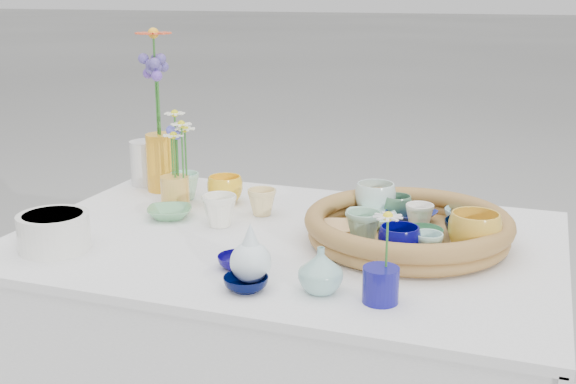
% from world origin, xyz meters
% --- Properties ---
extents(wicker_tray, '(0.47, 0.47, 0.08)m').
position_xyz_m(wicker_tray, '(0.28, 0.05, 0.80)').
color(wicker_tray, brown).
rests_on(wicker_tray, display_table).
extents(tray_ceramic_0, '(0.15, 0.15, 0.03)m').
position_xyz_m(tray_ceramic_0, '(0.27, 0.16, 0.80)').
color(tray_ceramic_0, navy).
rests_on(tray_ceramic_0, wicker_tray).
extents(tray_ceramic_1, '(0.16, 0.16, 0.04)m').
position_xyz_m(tray_ceramic_1, '(0.42, 0.10, 0.80)').
color(tray_ceramic_1, black).
rests_on(tray_ceramic_1, wicker_tray).
extents(tray_ceramic_2, '(0.13, 0.13, 0.09)m').
position_xyz_m(tray_ceramic_2, '(0.43, -0.00, 0.83)').
color(tray_ceramic_2, gold).
rests_on(tray_ceramic_2, wicker_tray).
extents(tray_ceramic_3, '(0.12, 0.12, 0.03)m').
position_xyz_m(tray_ceramic_3, '(0.32, 0.03, 0.80)').
color(tray_ceramic_3, '#3C7C53').
rests_on(tray_ceramic_3, wicker_tray).
extents(tray_ceramic_4, '(0.10, 0.10, 0.07)m').
position_xyz_m(tray_ceramic_4, '(0.19, -0.03, 0.82)').
color(tray_ceramic_4, '#8BBB9E').
rests_on(tray_ceramic_4, wicker_tray).
extents(tray_ceramic_5, '(0.15, 0.15, 0.03)m').
position_xyz_m(tray_ceramic_5, '(0.18, 0.10, 0.80)').
color(tray_ceramic_5, '#ABEBD5').
rests_on(tray_ceramic_5, wicker_tray).
extents(tray_ceramic_6, '(0.13, 0.13, 0.08)m').
position_xyz_m(tray_ceramic_6, '(0.17, 0.19, 0.82)').
color(tray_ceramic_6, silver).
rests_on(tray_ceramic_6, wicker_tray).
extents(tray_ceramic_7, '(0.07, 0.07, 0.06)m').
position_xyz_m(tray_ceramic_7, '(0.30, 0.11, 0.81)').
color(tray_ceramic_7, white).
rests_on(tray_ceramic_7, wicker_tray).
extents(tray_ceramic_8, '(0.11, 0.11, 0.03)m').
position_xyz_m(tray_ceramic_8, '(0.39, 0.21, 0.80)').
color(tray_ceramic_8, '#A4DEED').
rests_on(tray_ceramic_8, wicker_tray).
extents(tray_ceramic_9, '(0.10, 0.10, 0.07)m').
position_xyz_m(tray_ceramic_9, '(0.29, -0.09, 0.82)').
color(tray_ceramic_9, '#04025A').
rests_on(tray_ceramic_9, wicker_tray).
extents(tray_ceramic_10, '(0.12, 0.12, 0.03)m').
position_xyz_m(tray_ceramic_10, '(0.13, 0.01, 0.80)').
color(tray_ceramic_10, '#E8B672').
rests_on(tray_ceramic_10, wicker_tray).
extents(tray_ceramic_11, '(0.07, 0.07, 0.06)m').
position_xyz_m(tray_ceramic_11, '(0.35, -0.08, 0.81)').
color(tray_ceramic_11, '#A6D8C5').
rests_on(tray_ceramic_11, wicker_tray).
extents(tray_ceramic_12, '(0.08, 0.08, 0.06)m').
position_xyz_m(tray_ceramic_12, '(0.23, 0.18, 0.81)').
color(tray_ceramic_12, '#447050').
rests_on(tray_ceramic_12, wicker_tray).
extents(loose_ceramic_0, '(0.12, 0.12, 0.08)m').
position_xyz_m(loose_ceramic_0, '(-0.25, 0.21, 0.80)').
color(loose_ceramic_0, yellow).
rests_on(loose_ceramic_0, display_table).
extents(loose_ceramic_1, '(0.09, 0.09, 0.07)m').
position_xyz_m(loose_ceramic_1, '(-0.11, 0.14, 0.80)').
color(loose_ceramic_1, '#EFD48C').
rests_on(loose_ceramic_1, display_table).
extents(loose_ceramic_2, '(0.15, 0.15, 0.03)m').
position_xyz_m(loose_ceramic_2, '(-0.33, 0.04, 0.78)').
color(loose_ceramic_2, '#65A570').
rests_on(loose_ceramic_2, display_table).
extents(loose_ceramic_3, '(0.11, 0.11, 0.08)m').
position_xyz_m(loose_ceramic_3, '(-0.18, 0.02, 0.80)').
color(loose_ceramic_3, white).
rests_on(loose_ceramic_3, display_table).
extents(loose_ceramic_4, '(0.11, 0.11, 0.03)m').
position_xyz_m(loose_ceramic_4, '(-0.03, -0.22, 0.78)').
color(loose_ceramic_4, '#0C0265').
rests_on(loose_ceramic_4, display_table).
extents(loose_ceramic_5, '(0.10, 0.10, 0.07)m').
position_xyz_m(loose_ceramic_5, '(-0.37, 0.21, 0.80)').
color(loose_ceramic_5, '#A2DEC4').
rests_on(loose_ceramic_5, display_table).
extents(loose_ceramic_6, '(0.10, 0.10, 0.03)m').
position_xyz_m(loose_ceramic_6, '(0.03, -0.32, 0.78)').
color(loose_ceramic_6, black).
rests_on(loose_ceramic_6, display_table).
extents(fluted_bowl, '(0.19, 0.19, 0.08)m').
position_xyz_m(fluted_bowl, '(-0.46, -0.25, 0.81)').
color(fluted_bowl, white).
rests_on(fluted_bowl, display_table).
extents(bud_vase_paleblue, '(0.09, 0.09, 0.13)m').
position_xyz_m(bud_vase_paleblue, '(0.03, -0.28, 0.83)').
color(bud_vase_paleblue, white).
rests_on(bud_vase_paleblue, display_table).
extents(bud_vase_seafoam, '(0.10, 0.10, 0.09)m').
position_xyz_m(bud_vase_seafoam, '(0.17, -0.28, 0.81)').
color(bud_vase_seafoam, '#8CBDB5').
rests_on(bud_vase_seafoam, display_table).
extents(bud_vase_cobalt, '(0.08, 0.08, 0.07)m').
position_xyz_m(bud_vase_cobalt, '(0.29, -0.28, 0.80)').
color(bud_vase_cobalt, navy).
rests_on(bud_vase_cobalt, display_table).
extents(single_daisy, '(0.07, 0.07, 0.12)m').
position_xyz_m(single_daisy, '(0.30, -0.28, 0.88)').
color(single_daisy, white).
rests_on(single_daisy, bud_vase_cobalt).
extents(tall_vase_yellow, '(0.10, 0.10, 0.17)m').
position_xyz_m(tall_vase_yellow, '(-0.47, 0.27, 0.85)').
color(tall_vase_yellow, '#F9A722').
rests_on(tall_vase_yellow, display_table).
extents(gerbera, '(0.15, 0.15, 0.30)m').
position_xyz_m(gerbera, '(-0.48, 0.26, 1.07)').
color(gerbera, '#EE4F28').
rests_on(gerbera, tall_vase_yellow).
extents(hydrangea, '(0.10, 0.10, 0.26)m').
position_xyz_m(hydrangea, '(-0.47, 0.26, 1.02)').
color(hydrangea, '#574A9D').
rests_on(hydrangea, tall_vase_yellow).
extents(white_pitcher, '(0.16, 0.14, 0.13)m').
position_xyz_m(white_pitcher, '(-0.55, 0.31, 0.83)').
color(white_pitcher, silver).
rests_on(white_pitcher, display_table).
extents(daisy_cup, '(0.09, 0.09, 0.08)m').
position_xyz_m(daisy_cup, '(-0.36, 0.14, 0.81)').
color(daisy_cup, '#E8AF4D').
rests_on(daisy_cup, display_table).
extents(daisy_posy, '(0.10, 0.10, 0.17)m').
position_xyz_m(daisy_posy, '(-0.36, 0.14, 0.93)').
color(daisy_posy, white).
rests_on(daisy_posy, daisy_cup).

